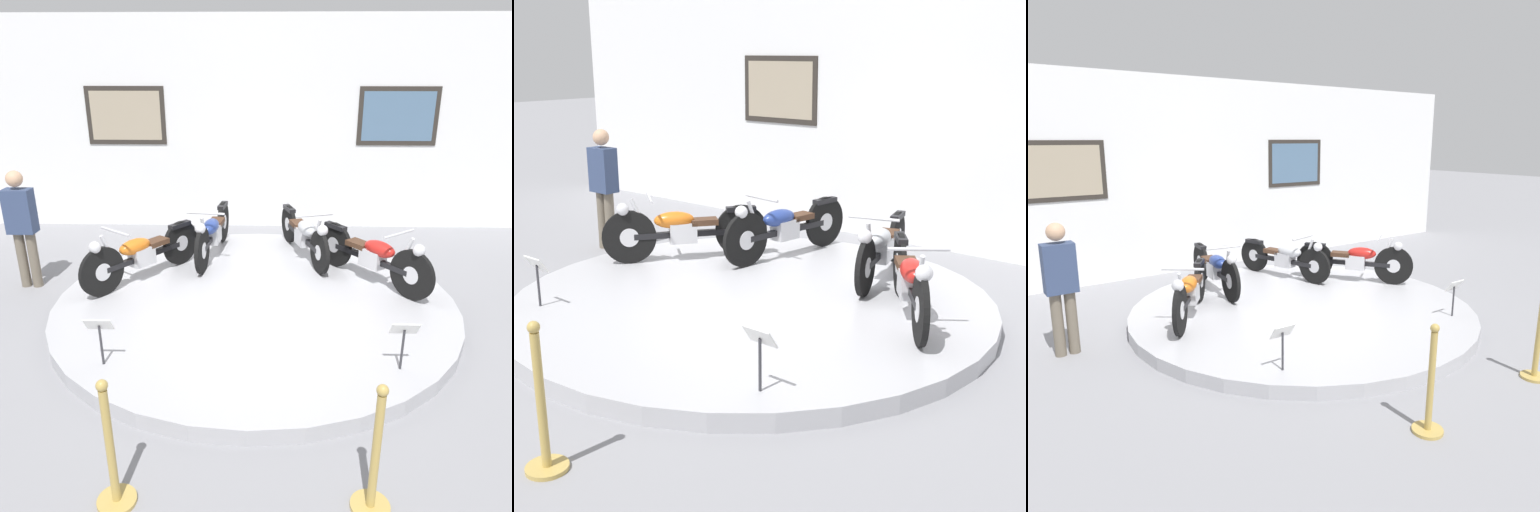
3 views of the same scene
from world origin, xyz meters
TOP-DOWN VIEW (x-y plane):
  - ground_plane at (0.00, 0.00)m, footprint 60.00×60.00m
  - display_platform at (0.00, 0.00)m, footprint 4.92×4.92m
  - back_wall at (0.00, 3.52)m, footprint 14.00×0.22m
  - motorcycle_orange at (-1.53, 0.50)m, footprint 1.22×1.64m
  - motorcycle_blue at (-0.68, 1.39)m, footprint 0.54×1.99m
  - motorcycle_silver at (0.69, 1.39)m, footprint 0.68×1.89m
  - motorcycle_red at (1.53, 0.50)m, footprint 1.25×1.62m
  - info_placard_front_left at (-1.44, -1.55)m, footprint 0.26×0.11m
  - info_placard_front_centre at (1.44, -1.55)m, footprint 0.26×0.11m
  - visitor_standing at (-3.13, 0.59)m, footprint 0.36×0.22m
  - stanchion_post_left_of_entry at (-0.89, -3.03)m, footprint 0.28×0.28m
  - stanchion_post_right_of_entry at (0.89, -3.03)m, footprint 0.28×0.28m

SIDE VIEW (x-z plane):
  - ground_plane at x=0.00m, z-range 0.00..0.00m
  - display_platform at x=0.00m, z-range 0.00..0.16m
  - stanchion_post_left_of_entry at x=-0.89m, z-range -0.17..0.86m
  - stanchion_post_right_of_entry at x=0.89m, z-range -0.17..0.86m
  - info_placard_front_left at x=-1.44m, z-range 0.27..0.79m
  - info_placard_front_centre at x=1.44m, z-range 0.27..0.79m
  - motorcycle_silver at x=0.69m, z-range 0.14..0.92m
  - motorcycle_orange at x=-1.53m, z-range 0.15..0.94m
  - motorcycle_red at x=1.53m, z-range 0.15..0.95m
  - motorcycle_blue at x=-0.68m, z-range 0.15..0.95m
  - visitor_standing at x=-3.13m, z-range 0.10..1.72m
  - back_wall at x=0.00m, z-range 0.00..3.69m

